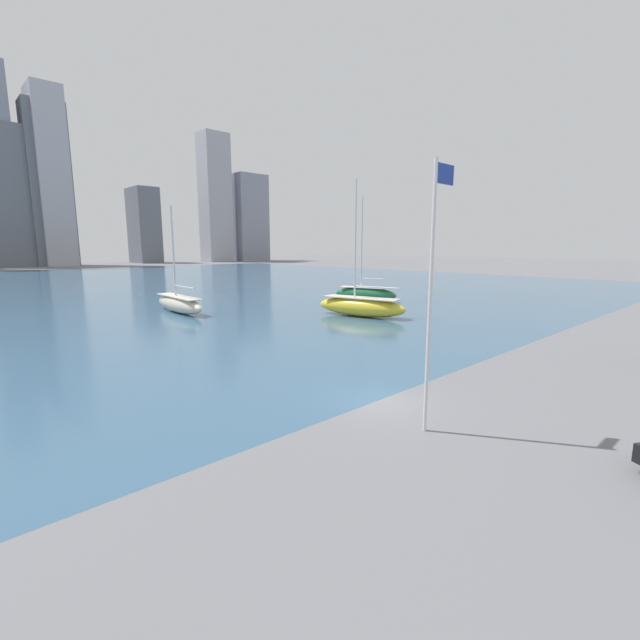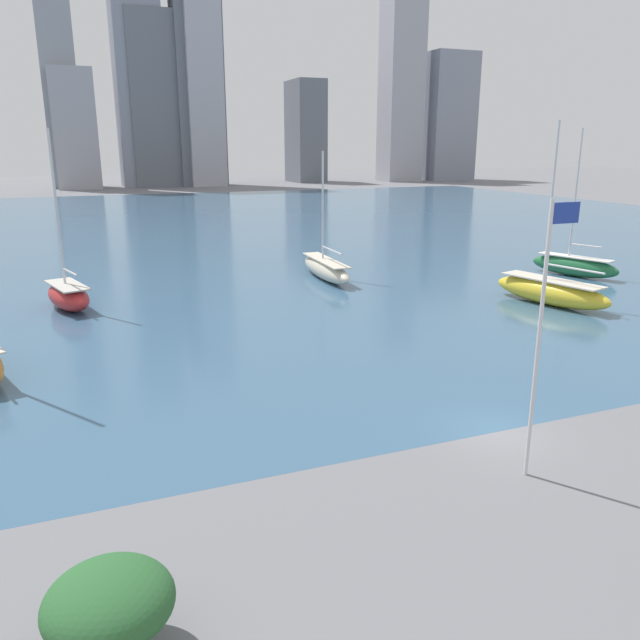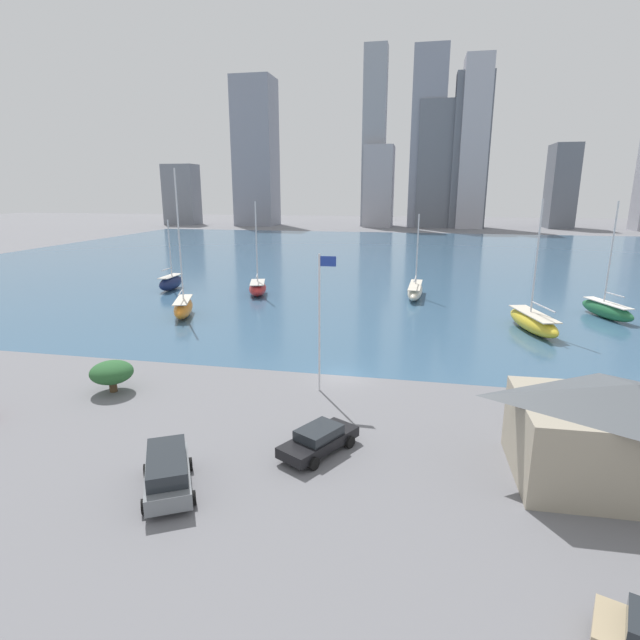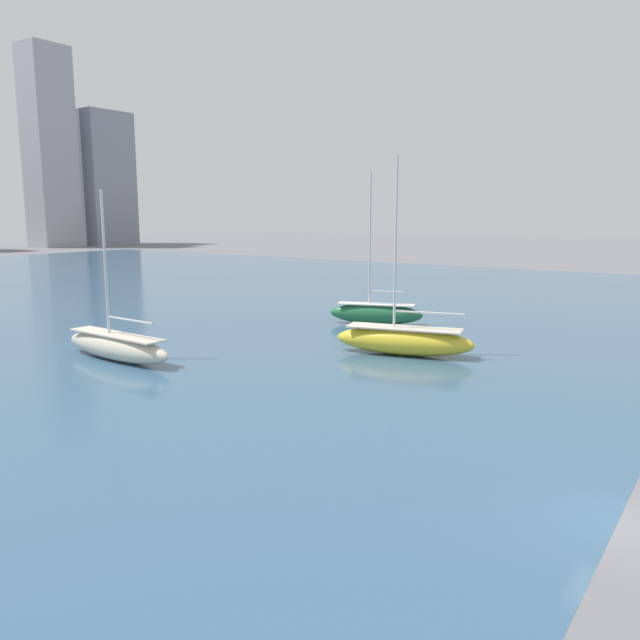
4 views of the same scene
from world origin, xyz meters
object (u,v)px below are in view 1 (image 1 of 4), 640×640
flag_pole (432,288)px  sailboat_cream (179,304)px  sailboat_green (365,293)px  sailboat_yellow (361,306)px

flag_pole → sailboat_cream: size_ratio=0.90×
sailboat_green → sailboat_yellow: 12.16m
flag_pole → sailboat_yellow: sailboat_yellow is taller
sailboat_cream → sailboat_yellow: 19.35m
sailboat_green → sailboat_cream: 22.94m
flag_pole → sailboat_cream: (6.16, 34.82, -4.54)m
sailboat_green → sailboat_cream: size_ratio=1.17×
flag_pole → sailboat_green: bearing=44.6°
sailboat_cream → sailboat_yellow: sailboat_yellow is taller
sailboat_green → sailboat_yellow: size_ratio=0.98×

